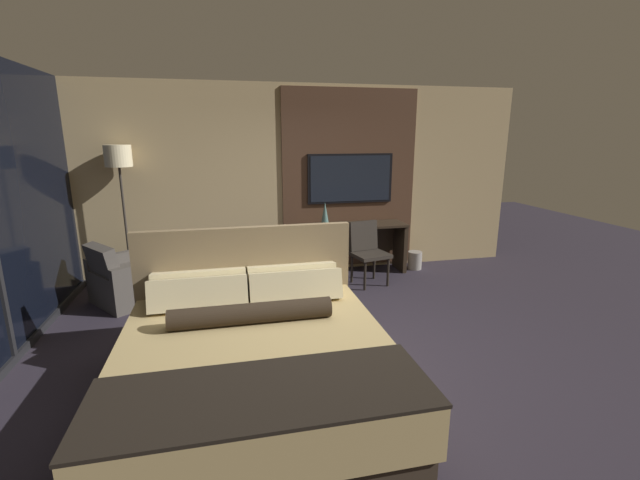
{
  "coord_description": "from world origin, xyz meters",
  "views": [
    {
      "loc": [
        -0.99,
        -3.76,
        2.08
      ],
      "look_at": [
        0.05,
        0.81,
        0.92
      ],
      "focal_mm": 24.0,
      "sensor_mm": 36.0,
      "label": 1
    }
  ],
  "objects_px": {
    "desk": "(353,240)",
    "vase_tall": "(325,214)",
    "tv": "(350,179)",
    "floor_lamp": "(119,168)",
    "bed": "(255,360)",
    "armchair_by_window": "(127,281)",
    "desk_chair": "(367,247)",
    "waste_bin": "(415,260)"
  },
  "relations": [
    {
      "from": "armchair_by_window",
      "to": "floor_lamp",
      "type": "distance_m",
      "value": 1.49
    },
    {
      "from": "floor_lamp",
      "to": "desk_chair",
      "type": "bearing_deg",
      "value": -9.25
    },
    {
      "from": "floor_lamp",
      "to": "waste_bin",
      "type": "distance_m",
      "value": 4.48
    },
    {
      "from": "desk",
      "to": "waste_bin",
      "type": "bearing_deg",
      "value": -3.99
    },
    {
      "from": "desk",
      "to": "vase_tall",
      "type": "xyz_separation_m",
      "value": [
        -0.45,
        -0.02,
        0.43
      ]
    },
    {
      "from": "desk",
      "to": "armchair_by_window",
      "type": "height_order",
      "value": "armchair_by_window"
    },
    {
      "from": "tv",
      "to": "armchair_by_window",
      "type": "height_order",
      "value": "tv"
    },
    {
      "from": "floor_lamp",
      "to": "waste_bin",
      "type": "xyz_separation_m",
      "value": [
        4.22,
        -0.09,
        -1.51
      ]
    },
    {
      "from": "floor_lamp",
      "to": "vase_tall",
      "type": "height_order",
      "value": "floor_lamp"
    },
    {
      "from": "armchair_by_window",
      "to": "floor_lamp",
      "type": "bearing_deg",
      "value": -31.06
    },
    {
      "from": "desk_chair",
      "to": "vase_tall",
      "type": "xyz_separation_m",
      "value": [
        -0.5,
        0.5,
        0.41
      ]
    },
    {
      "from": "armchair_by_window",
      "to": "waste_bin",
      "type": "relative_size",
      "value": 3.79
    },
    {
      "from": "floor_lamp",
      "to": "waste_bin",
      "type": "relative_size",
      "value": 6.96
    },
    {
      "from": "bed",
      "to": "tv",
      "type": "distance_m",
      "value": 3.79
    },
    {
      "from": "bed",
      "to": "armchair_by_window",
      "type": "xyz_separation_m",
      "value": [
        -1.43,
        2.45,
        -0.07
      ]
    },
    {
      "from": "bed",
      "to": "waste_bin",
      "type": "relative_size",
      "value": 7.87
    },
    {
      "from": "armchair_by_window",
      "to": "floor_lamp",
      "type": "height_order",
      "value": "floor_lamp"
    },
    {
      "from": "desk_chair",
      "to": "floor_lamp",
      "type": "height_order",
      "value": "floor_lamp"
    },
    {
      "from": "bed",
      "to": "desk",
      "type": "distance_m",
      "value": 3.46
    },
    {
      "from": "armchair_by_window",
      "to": "desk",
      "type": "bearing_deg",
      "value": -117.49
    },
    {
      "from": "desk_chair",
      "to": "vase_tall",
      "type": "height_order",
      "value": "vase_tall"
    },
    {
      "from": "bed",
      "to": "waste_bin",
      "type": "height_order",
      "value": "bed"
    },
    {
      "from": "desk",
      "to": "armchair_by_window",
      "type": "relative_size",
      "value": 1.49
    },
    {
      "from": "desk",
      "to": "waste_bin",
      "type": "xyz_separation_m",
      "value": [
        1.01,
        -0.07,
        -0.37
      ]
    },
    {
      "from": "bed",
      "to": "vase_tall",
      "type": "distance_m",
      "value": 3.29
    },
    {
      "from": "bed",
      "to": "vase_tall",
      "type": "relative_size",
      "value": 6.3
    },
    {
      "from": "waste_bin",
      "to": "armchair_by_window",
      "type": "bearing_deg",
      "value": -173.46
    },
    {
      "from": "waste_bin",
      "to": "floor_lamp",
      "type": "bearing_deg",
      "value": 178.8
    },
    {
      "from": "tv",
      "to": "desk_chair",
      "type": "distance_m",
      "value": 1.15
    },
    {
      "from": "tv",
      "to": "vase_tall",
      "type": "distance_m",
      "value": 0.7
    },
    {
      "from": "bed",
      "to": "armchair_by_window",
      "type": "bearing_deg",
      "value": 120.24
    },
    {
      "from": "tv",
      "to": "desk_chair",
      "type": "xyz_separation_m",
      "value": [
        0.05,
        -0.71,
        -0.9
      ]
    },
    {
      "from": "tv",
      "to": "floor_lamp",
      "type": "bearing_deg",
      "value": -176.8
    },
    {
      "from": "armchair_by_window",
      "to": "vase_tall",
      "type": "bearing_deg",
      "value": -116.24
    },
    {
      "from": "desk",
      "to": "floor_lamp",
      "type": "distance_m",
      "value": 3.41
    },
    {
      "from": "vase_tall",
      "to": "armchair_by_window",
      "type": "bearing_deg",
      "value": -168.91
    },
    {
      "from": "floor_lamp",
      "to": "armchair_by_window",
      "type": "bearing_deg",
      "value": -83.73
    },
    {
      "from": "bed",
      "to": "vase_tall",
      "type": "bearing_deg",
      "value": 66.79
    },
    {
      "from": "vase_tall",
      "to": "tv",
      "type": "bearing_deg",
      "value": 25.59
    },
    {
      "from": "tv",
      "to": "vase_tall",
      "type": "relative_size",
      "value": 3.8
    },
    {
      "from": "desk",
      "to": "floor_lamp",
      "type": "relative_size",
      "value": 0.81
    },
    {
      "from": "tv",
      "to": "floor_lamp",
      "type": "distance_m",
      "value": 3.23
    }
  ]
}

